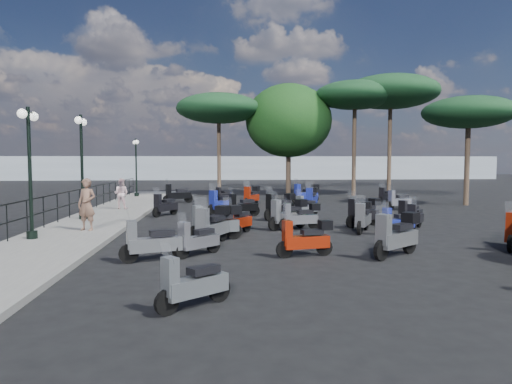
{
  "coord_description": "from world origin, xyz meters",
  "views": [
    {
      "loc": [
        -1.62,
        -16.98,
        2.51
      ],
      "look_at": [
        -0.17,
        1.64,
        1.2
      ],
      "focal_mm": 32.0,
      "sensor_mm": 36.0,
      "label": 1
    }
  ],
  "objects": [
    {
      "name": "scooter_12",
      "position": [
        2.92,
        -5.62,
        0.56
      ],
      "size": [
        1.58,
        1.26,
        1.47
      ],
      "rotation": [
        0.0,
        0.0,
        2.21
      ],
      "color": "black",
      "rests_on": "ground"
    },
    {
      "name": "scooter_5",
      "position": [
        -4.14,
        9.7,
        0.5
      ],
      "size": [
        1.7,
        0.93,
        1.44
      ],
      "rotation": [
        0.0,
        0.0,
        1.99
      ],
      "color": "black",
      "rests_on": "ground"
    },
    {
      "name": "scooter_3",
      "position": [
        -4.12,
        3.6,
        0.45
      ],
      "size": [
        1.01,
        1.42,
        1.3
      ],
      "rotation": [
        0.0,
        0.0,
        2.56
      ],
      "color": "black",
      "rests_on": "ground"
    },
    {
      "name": "scooter_10",
      "position": [
        -0.67,
        3.08,
        0.46
      ],
      "size": [
        1.54,
        0.87,
        1.32
      ],
      "rotation": [
        0.0,
        0.0,
        2.01
      ],
      "color": "black",
      "rests_on": "ground"
    },
    {
      "name": "scooter_17",
      "position": [
        0.07,
        7.93,
        0.52
      ],
      "size": [
        0.99,
        1.6,
        1.38
      ],
      "rotation": [
        0.0,
        0.0,
        2.66
      ],
      "color": "black",
      "rests_on": "ground"
    },
    {
      "name": "railing",
      "position": [
        -7.8,
        2.8,
        0.9
      ],
      "size": [
        0.04,
        26.04,
        1.1
      ],
      "color": "black",
      "rests_on": "sidewalk"
    },
    {
      "name": "scooter_1",
      "position": [
        -1.87,
        -3.52,
        0.55
      ],
      "size": [
        1.05,
        1.69,
        1.46
      ],
      "rotation": [
        0.0,
        0.0,
        2.67
      ],
      "color": "black",
      "rests_on": "ground"
    },
    {
      "name": "lamp_post_2",
      "position": [
        -7.1,
        13.24,
        2.29
      ],
      "size": [
        0.54,
        1.06,
        3.76
      ],
      "rotation": [
        0.0,
        0.0,
        0.33
      ],
      "color": "black",
      "rests_on": "sidewalk"
    },
    {
      "name": "scooter_16",
      "position": [
        0.87,
        2.07,
        0.53
      ],
      "size": [
        1.46,
        1.29,
        1.42
      ],
      "rotation": [
        0.0,
        0.0,
        2.28
      ],
      "color": "black",
      "rests_on": "ground"
    },
    {
      "name": "scooter_29",
      "position": [
        7.89,
        8.78,
        0.42
      ],
      "size": [
        1.06,
        1.21,
        1.21
      ],
      "rotation": [
        0.0,
        0.0,
        2.43
      ],
      "color": "black",
      "rests_on": "ground"
    },
    {
      "name": "pedestrian_far",
      "position": [
        -6.43,
        5.46,
        0.89
      ],
      "size": [
        0.83,
        0.71,
        1.48
      ],
      "primitive_type": "imported",
      "rotation": [
        0.0,
        0.0,
        2.92
      ],
      "color": "beige",
      "rests_on": "sidewalk"
    },
    {
      "name": "pine_0",
      "position": [
        7.8,
        14.68,
        7.02
      ],
      "size": [
        5.65,
        5.65,
        8.04
      ],
      "color": "#38281E",
      "rests_on": "ground"
    },
    {
      "name": "woman",
      "position": [
        -6.1,
        -1.39,
        1.03
      ],
      "size": [
        0.74,
        0.6,
        1.75
      ],
      "primitive_type": "imported",
      "rotation": [
        0.0,
        0.0,
        -0.32
      ],
      "color": "brown",
      "rests_on": "sidewalk"
    },
    {
      "name": "ground",
      "position": [
        0.0,
        0.0,
        0.0
      ],
      "size": [
        120.0,
        120.0,
        0.0
      ],
      "primitive_type": "plane",
      "color": "black",
      "rests_on": "ground"
    },
    {
      "name": "scooter_20",
      "position": [
        3.33,
        -1.56,
        0.51
      ],
      "size": [
        0.98,
        1.55,
        1.34
      ],
      "rotation": [
        0.0,
        0.0,
        2.65
      ],
      "color": "black",
      "rests_on": "ground"
    },
    {
      "name": "scooter_4",
      "position": [
        -1.61,
        4.11,
        0.5
      ],
      "size": [
        1.3,
        1.43,
        1.45
      ],
      "rotation": [
        0.0,
        0.0,
        2.41
      ],
      "color": "black",
      "rests_on": "ground"
    },
    {
      "name": "lamp_post_1",
      "position": [
        -7.13,
        1.68,
        2.52
      ],
      "size": [
        0.38,
        1.22,
        4.16
      ],
      "rotation": [
        0.0,
        0.0,
        0.1
      ],
      "color": "black",
      "rests_on": "sidewalk"
    },
    {
      "name": "sidewalk",
      "position": [
        -6.5,
        3.0,
        0.07
      ],
      "size": [
        3.0,
        30.0,
        0.15
      ],
      "primitive_type": "cube",
      "color": "slate",
      "rests_on": "ground"
    },
    {
      "name": "scooter_19",
      "position": [
        4.31,
        -2.13,
        0.41
      ],
      "size": [
        1.43,
        0.67,
        1.18
      ],
      "rotation": [
        0.0,
        0.0,
        1.9
      ],
      "color": "black",
      "rests_on": "ground"
    },
    {
      "name": "scooter_2",
      "position": [
        -1.78,
        -2.84,
        0.54
      ],
      "size": [
        1.73,
        0.87,
        1.43
      ],
      "rotation": [
        0.0,
        0.0,
        1.92
      ],
      "color": "black",
      "rests_on": "ground"
    },
    {
      "name": "scooter_26",
      "position": [
        5.67,
        0.08,
        0.43
      ],
      "size": [
        1.31,
        1.03,
        1.25
      ],
      "rotation": [
        0.0,
        0.0,
        2.22
      ],
      "color": "black",
      "rests_on": "ground"
    },
    {
      "name": "scooter_7",
      "position": [
        -2.24,
        -5.14,
        0.42
      ],
      "size": [
        1.16,
        1.1,
        1.2
      ],
      "rotation": [
        0.0,
        0.0,
        2.33
      ],
      "color": "black",
      "rests_on": "ground"
    },
    {
      "name": "broadleaf_tree",
      "position": [
        3.31,
        15.94,
        5.35
      ],
      "size": [
        6.23,
        6.23,
        8.0
      ],
      "color": "#38281E",
      "rests_on": "ground"
    },
    {
      "name": "scooter_22",
      "position": [
        3.1,
        6.3,
        0.53
      ],
      "size": [
        0.91,
        1.66,
        1.4
      ],
      "rotation": [
        0.0,
        0.0,
        2.74
      ],
      "color": "black",
      "rests_on": "ground"
    },
    {
      "name": "distant_hills",
      "position": [
        0.0,
        45.0,
        1.5
      ],
      "size": [
        70.0,
        8.0,
        3.0
      ],
      "primitive_type": "cube",
      "color": "gray",
      "rests_on": "ground"
    },
    {
      "name": "pine_1",
      "position": [
        10.53,
        15.11,
        7.35
      ],
      "size": [
        6.83,
        6.83,
        8.56
      ],
      "color": "#38281E",
      "rests_on": "ground"
    },
    {
      "name": "scooter_15",
      "position": [
        1.22,
        -0.95,
        0.47
      ],
      "size": [
        1.56,
        0.6,
        1.25
      ],
      "rotation": [
        0.0,
        0.0,
        1.78
      ],
      "color": "black",
      "rests_on": "ground"
    },
    {
      "name": "scooter_8",
      "position": [
        -1.09,
        -1.74,
        0.45
      ],
      "size": [
        1.06,
        1.36,
        1.29
      ],
      "rotation": [
        0.0,
        0.0,
        2.5
      ],
      "color": "black",
      "rests_on": "ground"
    },
    {
      "name": "scooter_13",
      "position": [
        0.57,
        -5.43,
        0.47
      ],
      "size": [
        1.54,
        0.58,
        1.23
      ],
      "rotation": [
        0.0,
        0.0,
        1.77
      ],
      "color": "black",
      "rests_on": "ground"
    },
    {
      "name": "pine_3",
      "position": [
        12.0,
        7.3,
        5.11
      ],
      "size": [
        5.01,
        5.01,
        6.01
      ],
      "color": "#38281E",
      "rests_on": "ground"
    },
    {
      "name": "scooter_0",
      "position": [
        -3.33,
        -5.67,
        0.46
      ],
      "size": [
        1.62,
        0.77,
        1.33
      ],
      "rotation": [
        0.0,
        0.0,
        1.91
      ],
      "color": "black",
      "rests_on": "ground"
    },
    {
      "name": "scooter_21",
      "position": [
        2.09,
        2.57,
        0.43
      ],
      "size": [
        1.22,
        1.13,
        1.25
      ],
      "rotation": [
        0.0,
        0.0,
        2.31
      ],
      "color": "black",
      "rests_on": "ground"
    },
    {
      "name": "scooter_27",
      "position": [
        5.39,
        -1.12,
        0.43
      ],
      "size": [
        1.02,
        1.27,
        1.23
      ],
      "rotation": [
        0.0,
        0.0,
        2.48
      ],
      "color": "black",
      "rests_on": "ground"
    },
    {
      "name": "scooter_6",
      "position": [
        -2.1,
        -9.39,
        0.42
      ],
      "size": [
        1.24,
        1.01,
        1.2
      ],
      "rotation": [
        0.0,
        0.0,
        2.24
      ],
      "color": "black",
      "rests_on": "ground"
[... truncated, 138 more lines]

